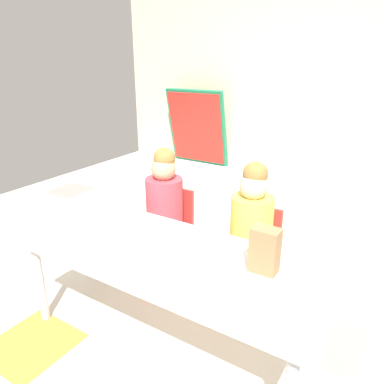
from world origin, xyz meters
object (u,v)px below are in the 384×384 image
object	(u,v)px
paper_plate_center_table	(131,240)
donut_powdered_loose	(132,248)
paper_bag_brown	(265,250)
craft_table	(171,261)
folded_activity_table	(197,128)
seated_child_near_camera	(165,199)
seated_child_middle_seat	(252,220)
paper_plate_near_edge	(209,251)
donut_powdered_on_plate	(209,247)

from	to	relation	value
paper_plate_center_table	donut_powdered_loose	world-z (taller)	donut_powdered_loose
paper_bag_brown	donut_powdered_loose	distance (m)	0.68
craft_table	folded_activity_table	size ratio (longest dim) A/B	1.52
folded_activity_table	paper_bag_brown	xyz separation A→B (m)	(2.22, -3.03, 0.12)
seated_child_near_camera	seated_child_middle_seat	bearing A→B (deg)	0.00
seated_child_near_camera	paper_plate_center_table	xyz separation A→B (m)	(0.19, -0.59, -0.01)
paper_bag_brown	paper_plate_near_edge	world-z (taller)	paper_bag_brown
donut_powdered_on_plate	donut_powdered_loose	world-z (taller)	donut_powdered_on_plate
seated_child_middle_seat	paper_plate_center_table	bearing A→B (deg)	-128.41
craft_table	paper_bag_brown	size ratio (longest dim) A/B	7.49
craft_table	paper_plate_center_table	xyz separation A→B (m)	(-0.26, -0.01, 0.05)
folded_activity_table	paper_bag_brown	bearing A→B (deg)	-53.72
paper_bag_brown	folded_activity_table	bearing A→B (deg)	126.28
paper_plate_center_table	donut_powdered_loose	distance (m)	0.11
folded_activity_table	paper_plate_near_edge	xyz separation A→B (m)	(1.92, -3.01, 0.01)
paper_plate_near_edge	donut_powdered_on_plate	size ratio (longest dim) A/B	1.70
craft_table	seated_child_near_camera	bearing A→B (deg)	128.42
seated_child_middle_seat	donut_powdered_loose	xyz separation A→B (m)	(-0.39, -0.66, 0.00)
paper_plate_center_table	donut_powdered_on_plate	bearing A→B (deg)	17.55
craft_table	donut_powdered_loose	xyz separation A→B (m)	(-0.18, -0.09, 0.06)
paper_plate_near_edge	donut_powdered_on_plate	bearing A→B (deg)	0.00
seated_child_middle_seat	donut_powdered_on_plate	distance (m)	0.46
donut_powdered_loose	seated_child_middle_seat	bearing A→B (deg)	59.79
paper_plate_near_edge	seated_child_middle_seat	bearing A→B (deg)	84.45
folded_activity_table	paper_plate_near_edge	bearing A→B (deg)	-57.47
craft_table	paper_plate_center_table	world-z (taller)	paper_plate_center_table
donut_powdered_loose	folded_activity_table	bearing A→B (deg)	116.10
folded_activity_table	paper_bag_brown	world-z (taller)	folded_activity_table
donut_powdered_loose	paper_bag_brown	bearing A→B (deg)	15.85
craft_table	donut_powdered_on_plate	xyz separation A→B (m)	(0.16, 0.12, 0.07)
paper_bag_brown	donut_powdered_on_plate	distance (m)	0.32
craft_table	paper_bag_brown	xyz separation A→B (m)	(0.47, 0.09, 0.16)
craft_table	seated_child_near_camera	xyz separation A→B (m)	(-0.45, 0.57, 0.06)
seated_child_middle_seat	paper_plate_center_table	world-z (taller)	seated_child_middle_seat
paper_bag_brown	paper_plate_near_edge	size ratio (longest dim) A/B	1.22
folded_activity_table	donut_powdered_loose	size ratio (longest dim) A/B	10.61
seated_child_near_camera	folded_activity_table	xyz separation A→B (m)	(-1.30, 2.55, -0.02)
paper_plate_near_edge	paper_plate_center_table	world-z (taller)	same
seated_child_middle_seat	paper_plate_center_table	distance (m)	0.75
seated_child_near_camera	paper_plate_center_table	distance (m)	0.62
craft_table	seated_child_near_camera	size ratio (longest dim) A/B	1.79
paper_plate_near_edge	donut_powdered_on_plate	xyz separation A→B (m)	(0.00, 0.00, 0.02)
paper_bag_brown	donut_powdered_on_plate	bearing A→B (deg)	175.26
paper_plate_center_table	seated_child_near_camera	bearing A→B (deg)	108.37
seated_child_near_camera	donut_powdered_loose	xyz separation A→B (m)	(0.27, -0.66, 0.00)
seated_child_middle_seat	donut_powdered_on_plate	world-z (taller)	seated_child_middle_seat
seated_child_near_camera	donut_powdered_on_plate	bearing A→B (deg)	-36.37
seated_child_near_camera	paper_plate_center_table	world-z (taller)	seated_child_near_camera
seated_child_near_camera	paper_plate_near_edge	xyz separation A→B (m)	(0.61, -0.45, -0.01)
donut_powdered_loose	paper_plate_near_edge	bearing A→B (deg)	31.53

